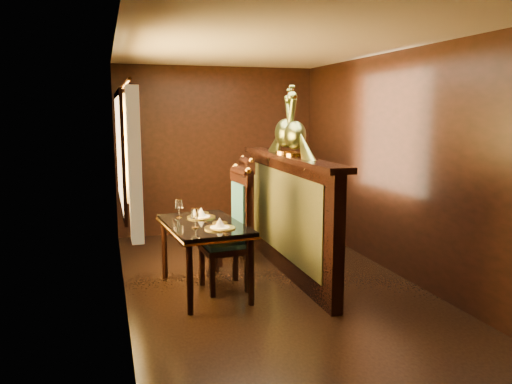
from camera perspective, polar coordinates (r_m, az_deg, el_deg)
ground at (r=5.48m, az=1.47°, el=-10.43°), size 5.00×5.00×0.00m
room_shell at (r=5.16m, az=0.58°, el=6.33°), size 3.04×5.04×2.52m
partition at (r=5.66m, az=3.63°, el=-2.29°), size 0.26×2.70×1.36m
dining_table at (r=5.12m, az=-5.99°, el=-4.28°), size 0.86×1.29×0.92m
chair_left at (r=5.20m, az=-2.44°, el=-3.79°), size 0.50×0.52×1.29m
chair_right at (r=6.15m, az=-1.77°, el=-1.71°), size 0.47×0.52×1.30m
peacock_left at (r=5.38m, az=4.49°, el=7.92°), size 0.23×0.61×0.73m
peacock_right at (r=5.65m, az=3.42°, el=8.17°), size 0.24×0.64×0.76m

